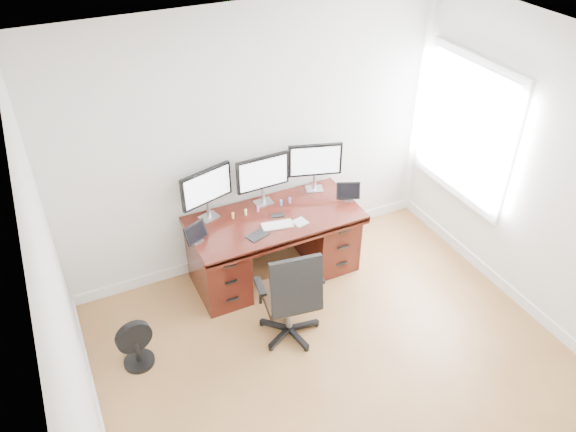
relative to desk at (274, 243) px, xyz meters
name	(u,v)px	position (x,y,z in m)	size (l,w,h in m)	color
ground	(367,406)	(0.00, -1.83, -0.40)	(4.50, 4.50, 0.00)	olive
back_wall	(255,143)	(0.00, 0.42, 0.95)	(4.00, 0.10, 2.70)	white
desk	(274,243)	(0.00, 0.00, 0.00)	(1.70, 0.80, 0.75)	#3D120C
office_chair	(291,309)	(-0.23, -0.87, -0.06)	(0.62, 0.62, 1.03)	black
floor_fan	(136,345)	(-1.58, -0.58, -0.18)	(0.32, 0.27, 0.46)	black
monitor_left	(207,188)	(-0.58, 0.24, 0.68)	(0.54, 0.19, 0.53)	silver
monitor_center	(263,174)	(0.00, 0.24, 0.68)	(0.55, 0.14, 0.53)	silver
monitor_right	(315,162)	(0.58, 0.24, 0.68)	(0.54, 0.19, 0.53)	silver
tablet_left	(196,234)	(-0.81, -0.08, 0.43)	(0.25, 0.16, 0.19)	silver
tablet_right	(349,192)	(0.80, -0.08, 0.43)	(0.25, 0.16, 0.19)	silver
keyboard	(277,225)	(-0.04, -0.18, 0.36)	(0.30, 0.13, 0.01)	silver
trackpad	(300,222)	(0.18, -0.23, 0.35)	(0.13, 0.13, 0.01)	silver
drawing_tablet	(257,235)	(-0.27, -0.24, 0.35)	(0.20, 0.13, 0.01)	black
phone	(278,215)	(0.03, -0.03, 0.35)	(0.13, 0.07, 0.01)	black
figurine_orange	(233,215)	(-0.38, 0.12, 0.39)	(0.03, 0.03, 0.07)	#EA9F4F
figurine_yellow	(246,212)	(-0.24, 0.12, 0.39)	(0.03, 0.03, 0.07)	#D8BC62
figurine_pink	(258,208)	(-0.11, 0.12, 0.39)	(0.03, 0.03, 0.07)	pink
figurine_blue	(281,202)	(0.14, 0.12, 0.39)	(0.03, 0.03, 0.07)	#5A9AED
figurine_purple	(290,200)	(0.24, 0.12, 0.39)	(0.03, 0.03, 0.07)	#8262CA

